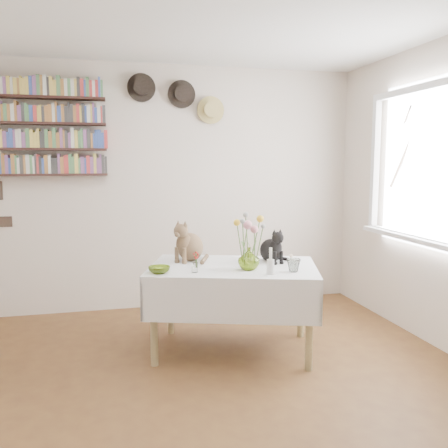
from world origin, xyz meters
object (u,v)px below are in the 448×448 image
object	(u,v)px
black_cat	(271,244)
tabby_cat	(190,239)
dining_table	(233,287)
flower_vase	(249,259)
bookshelf_unit	(52,128)

from	to	relation	value
black_cat	tabby_cat	bearing A→B (deg)	149.05
dining_table	black_cat	distance (m)	0.47
dining_table	tabby_cat	world-z (taller)	tabby_cat
tabby_cat	flower_vase	size ratio (longest dim) A/B	2.06
flower_vase	bookshelf_unit	world-z (taller)	bookshelf_unit
bookshelf_unit	dining_table	bearing A→B (deg)	-40.65
flower_vase	tabby_cat	bearing A→B (deg)	129.26
dining_table	bookshelf_unit	bearing A→B (deg)	139.35
dining_table	tabby_cat	bearing A→B (deg)	135.24
tabby_cat	black_cat	xyz separation A→B (m)	(0.64, -0.21, -0.03)
tabby_cat	black_cat	world-z (taller)	tabby_cat
flower_vase	bookshelf_unit	distance (m)	2.34
bookshelf_unit	flower_vase	bearing A→B (deg)	-42.69
black_cat	bookshelf_unit	distance (m)	2.36
black_cat	flower_vase	bearing A→B (deg)	-149.38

